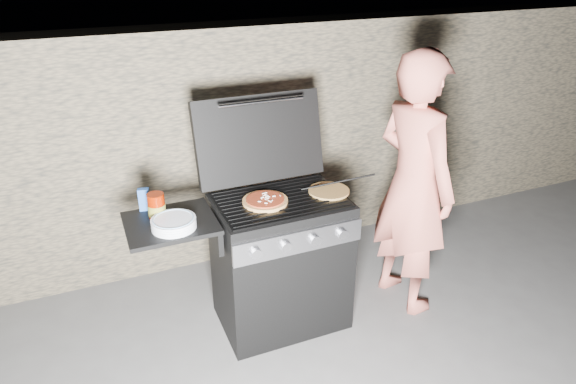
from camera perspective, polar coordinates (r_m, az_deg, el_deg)
name	(u,v)px	position (r m, az deg, el deg)	size (l,w,h in m)	color
ground	(281,318)	(3.62, -0.75, -13.77)	(50.00, 50.00, 0.00)	#4C4B4A
stone_wall	(230,144)	(4.03, -6.46, 5.29)	(8.00, 0.35, 1.80)	#75664B
gas_grill	(244,271)	(3.28, -4.90, -8.69)	(1.34, 0.79, 0.91)	black
pizza_topped	(265,200)	(3.07, -2.56, -0.93)	(0.27, 0.27, 0.03)	tan
pizza_plain	(329,191)	(3.22, 4.56, 0.13)	(0.26, 0.26, 0.01)	#E0B35D
sauce_jar	(156,206)	(2.99, -14.41, -1.51)	(0.10, 0.10, 0.15)	#741300
blue_carton	(144,199)	(3.10, -15.68, -0.80)	(0.06, 0.04, 0.14)	#214A99
plate_stack	(174,223)	(2.88, -12.58, -3.41)	(0.25, 0.25, 0.06)	white
person	(413,185)	(3.45, 13.76, 0.75)	(0.65, 0.43, 1.78)	#D16858
tongs	(338,182)	(3.25, 5.59, 1.16)	(0.01, 0.01, 0.48)	black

